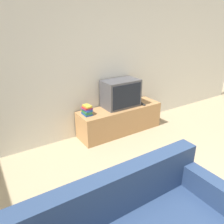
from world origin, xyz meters
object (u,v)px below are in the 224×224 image
(tv_stand, at_px, (120,119))
(television, at_px, (121,93))
(remote_on_stand, at_px, (143,104))
(book_stack, at_px, (87,110))

(tv_stand, height_order, television, television)
(tv_stand, bearing_deg, television, 46.59)
(television, height_order, remote_on_stand, television)
(television, bearing_deg, tv_stand, -133.41)
(television, bearing_deg, remote_on_stand, -22.51)
(book_stack, bearing_deg, tv_stand, -1.90)
(television, xyz_separation_m, book_stack, (-0.72, -0.02, -0.17))
(book_stack, height_order, remote_on_stand, book_stack)
(tv_stand, xyz_separation_m, remote_on_stand, (0.44, -0.12, 0.26))
(tv_stand, relative_size, television, 2.40)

